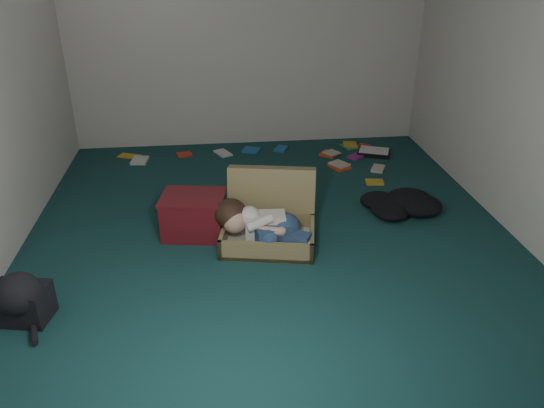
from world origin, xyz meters
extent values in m
plane|color=#143A3B|center=(0.00, 0.00, 0.00)|extent=(4.50, 4.50, 0.00)
plane|color=silver|center=(0.00, 2.25, 1.30)|extent=(4.50, 0.00, 4.50)
plane|color=silver|center=(0.00, -2.25, 1.30)|extent=(4.50, 0.00, 4.50)
plane|color=silver|center=(2.00, 0.00, 1.30)|extent=(0.00, 4.50, 4.50)
cube|color=olive|center=(-0.03, -0.18, 0.08)|extent=(0.81, 0.65, 0.17)
cube|color=beige|center=(-0.03, -0.18, 0.04)|extent=(0.74, 0.58, 0.02)
cube|color=olive|center=(0.03, 0.15, 0.26)|extent=(0.76, 0.36, 0.54)
cube|color=silver|center=(-0.06, -0.20, 0.18)|extent=(0.32, 0.19, 0.23)
sphere|color=tan|center=(-0.29, -0.19, 0.24)|extent=(0.20, 0.20, 0.20)
ellipsoid|color=black|center=(-0.32, -0.12, 0.27)|extent=(0.26, 0.27, 0.23)
ellipsoid|color=navy|center=(0.10, -0.22, 0.18)|extent=(0.24, 0.27, 0.23)
cube|color=navy|center=(-0.01, -0.32, 0.17)|extent=(0.29, 0.18, 0.15)
cube|color=navy|center=(0.14, -0.36, 0.14)|extent=(0.28, 0.23, 0.11)
sphere|color=white|center=(0.25, -0.34, 0.12)|extent=(0.11, 0.11, 0.11)
sphere|color=white|center=(0.23, -0.42, 0.11)|extent=(0.10, 0.10, 0.10)
cylinder|color=tan|center=(-0.03, -0.34, 0.22)|extent=(0.20, 0.10, 0.07)
cube|color=#591218|center=(-0.62, 0.07, 0.16)|extent=(0.54, 0.45, 0.33)
cube|color=#591218|center=(-0.62, 0.07, 0.34)|extent=(0.57, 0.48, 0.02)
cube|color=black|center=(1.39, 1.69, 0.02)|extent=(0.43, 0.38, 0.04)
cube|color=white|center=(1.39, 1.69, 0.05)|extent=(0.39, 0.34, 0.01)
cube|color=gold|center=(-1.38, 1.92, 0.01)|extent=(0.19, 0.14, 0.02)
cube|color=red|center=(-0.77, 1.90, 0.01)|extent=(0.24, 0.23, 0.02)
cube|color=silver|center=(-0.33, 1.90, 0.01)|extent=(0.19, 0.22, 0.02)
cube|color=#1D639E|center=(0.35, 1.95, 0.01)|extent=(0.20, 0.23, 0.02)
cube|color=red|center=(0.87, 1.72, 0.01)|extent=(0.24, 0.22, 0.02)
cube|color=#289252|center=(1.17, 1.95, 0.01)|extent=(0.20, 0.16, 0.02)
cube|color=#8C2386|center=(1.17, 1.62, 0.01)|extent=(0.24, 0.24, 0.02)
cube|color=beige|center=(1.30, 1.23, 0.01)|extent=(0.18, 0.22, 0.02)
cube|color=gold|center=(1.16, 0.90, 0.01)|extent=(0.21, 0.24, 0.02)
cube|color=red|center=(1.32, 1.91, 0.01)|extent=(0.24, 0.22, 0.02)
cube|color=silver|center=(-1.25, 1.76, 0.01)|extent=(0.21, 0.17, 0.02)
cube|color=#1D639E|center=(0.00, 1.95, 0.01)|extent=(0.24, 0.24, 0.02)
cube|color=red|center=(0.90, 1.34, 0.01)|extent=(0.16, 0.21, 0.02)
camera|label=1|loc=(-0.42, -3.82, 2.19)|focal=35.00mm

